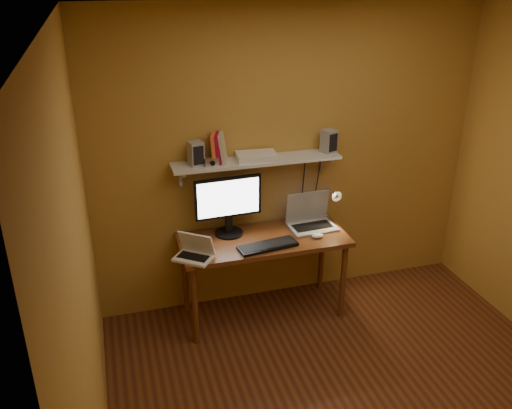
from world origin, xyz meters
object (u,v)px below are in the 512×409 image
object	(u,v)px
router	(256,156)
speaker_right	(329,141)
keyboard	(268,246)
laptop	(310,218)
speaker_left	(196,154)
mouse	(318,236)
shelf_camera	(212,162)
wall_shelf	(257,161)
monitor	(228,203)
desk_lamp	(332,200)
desk	(263,247)
netbook	(195,251)

from	to	relation	value
router	speaker_right	bearing A→B (deg)	1.07
keyboard	laptop	bearing A→B (deg)	22.72
speaker_left	mouse	bearing A→B (deg)	-30.85
speaker_left	speaker_right	size ratio (longest dim) A/B	0.99
speaker_right	shelf_camera	world-z (taller)	speaker_right
wall_shelf	monitor	world-z (taller)	wall_shelf
router	keyboard	bearing A→B (deg)	-91.72
mouse	desk_lamp	xyz separation A→B (m)	(0.23, 0.25, 0.19)
wall_shelf	shelf_camera	world-z (taller)	shelf_camera
desk	netbook	distance (m)	0.64
desk	shelf_camera	world-z (taller)	shelf_camera
router	mouse	bearing A→B (deg)	-35.79
speaker_left	laptop	bearing A→B (deg)	-17.19
wall_shelf	speaker_left	distance (m)	0.51
monitor	speaker_left	xyz separation A→B (m)	(-0.24, 0.04, 0.44)
speaker_right	shelf_camera	distance (m)	1.03
laptop	router	xyz separation A→B (m)	(-0.46, 0.08, 0.58)
speaker_left	shelf_camera	distance (m)	0.14
desk	wall_shelf	world-z (taller)	wall_shelf
mouse	router	size ratio (longest dim) A/B	0.31
desk	router	size ratio (longest dim) A/B	4.34
keyboard	desk_lamp	size ratio (longest dim) A/B	1.29
wall_shelf	speaker_right	distance (m)	0.64
desk_lamp	speaker_left	bearing A→B (deg)	176.65
desk	shelf_camera	bearing A→B (deg)	161.48
laptop	mouse	world-z (taller)	laptop
desk	laptop	distance (m)	0.49
laptop	speaker_left	bearing A→B (deg)	171.58
desk_lamp	wall_shelf	bearing A→B (deg)	174.12
laptop	speaker_right	xyz separation A→B (m)	(0.18, 0.10, 0.64)
monitor	laptop	size ratio (longest dim) A/B	1.38
desk	netbook	bearing A→B (deg)	-164.55
monitor	router	bearing A→B (deg)	6.16
netbook	speaker_right	size ratio (longest dim) A/B	1.79
laptop	desk	bearing A→B (deg)	-170.04
wall_shelf	speaker_right	bearing A→B (deg)	0.66
mouse	shelf_camera	world-z (taller)	shelf_camera
netbook	monitor	bearing A→B (deg)	80.14
shelf_camera	router	world-z (taller)	shelf_camera
desk_lamp	shelf_camera	xyz separation A→B (m)	(-1.05, 0.00, 0.45)
netbook	router	world-z (taller)	router
wall_shelf	mouse	xyz separation A→B (m)	(0.43, -0.32, -0.59)
speaker_left	speaker_right	world-z (taller)	speaker_right
monitor	router	world-z (taller)	router
keyboard	speaker_left	size ratio (longest dim) A/B	2.52
monitor	speaker_left	distance (m)	0.50
keyboard	speaker_left	xyz separation A→B (m)	(-0.48, 0.37, 0.71)
monitor	laptop	xyz separation A→B (m)	(0.71, -0.04, -0.21)
monitor	netbook	bearing A→B (deg)	-140.33
desk	monitor	distance (m)	0.48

